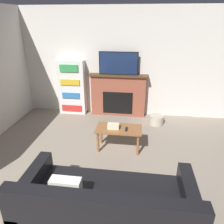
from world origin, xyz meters
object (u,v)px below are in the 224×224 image
object	(u,v)px
coffee_table	(119,132)
bookshelf	(72,87)
storage_basket	(156,120)
fireplace	(118,95)
tv	(118,63)
couch	(106,208)

from	to	relation	value
coffee_table	bookshelf	world-z (taller)	bookshelf
coffee_table	storage_basket	bearing A→B (deg)	57.06
coffee_table	bookshelf	distance (m)	2.22
fireplace	coffee_table	bearing A→B (deg)	-83.26
bookshelf	fireplace	bearing A→B (deg)	1.04
fireplace	storage_basket	size ratio (longest dim) A/B	4.35
fireplace	tv	bearing A→B (deg)	-90.00
tv	bookshelf	size ratio (longest dim) A/B	0.68
couch	bookshelf	distance (m)	3.76
storage_basket	couch	bearing A→B (deg)	-104.22
fireplace	bookshelf	bearing A→B (deg)	-178.96
coffee_table	couch	bearing A→B (deg)	-88.78
bookshelf	storage_basket	bearing A→B (deg)	-10.88
coffee_table	storage_basket	size ratio (longest dim) A/B	2.55
fireplace	tv	distance (m)	0.83
tv	coffee_table	bearing A→B (deg)	-83.18
tv	coffee_table	size ratio (longest dim) A/B	1.10
couch	storage_basket	distance (m)	3.11
storage_basket	bookshelf	bearing A→B (deg)	169.12
tv	storage_basket	world-z (taller)	tv
coffee_table	bookshelf	bearing A→B (deg)	130.67
fireplace	coffee_table	size ratio (longest dim) A/B	1.71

